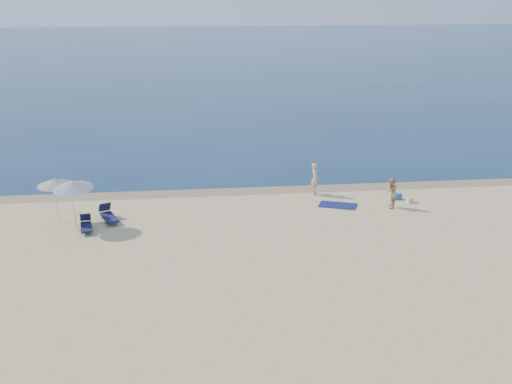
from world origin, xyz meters
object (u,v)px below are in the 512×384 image
(person_left, at_px, (315,179))
(umbrella_near, at_px, (73,185))
(blue_cooler, at_px, (397,196))
(person_right, at_px, (391,193))

(person_left, bearing_deg, umbrella_near, 116.11)
(person_left, distance_m, blue_cooler, 4.56)
(person_left, height_order, person_right, person_left)
(person_right, bearing_deg, blue_cooler, 160.12)
(blue_cooler, distance_m, umbrella_near, 16.96)
(person_right, xyz_separation_m, umbrella_near, (-15.83, -1.16, 1.36))
(person_right, relative_size, umbrella_near, 0.64)
(blue_cooler, relative_size, umbrella_near, 0.18)
(blue_cooler, bearing_deg, person_right, -114.80)
(person_left, bearing_deg, blue_cooler, -98.85)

